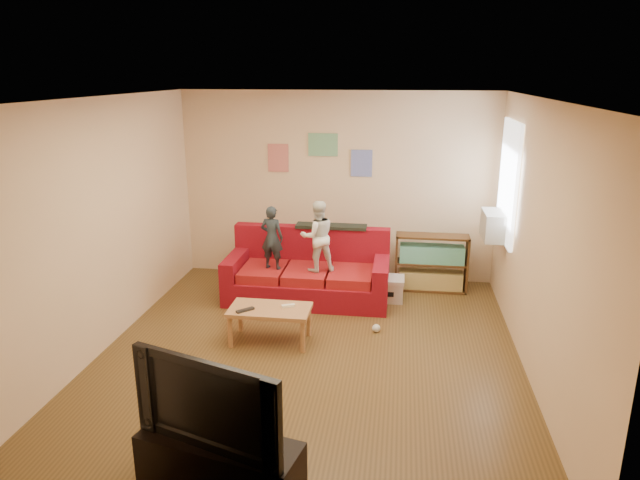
# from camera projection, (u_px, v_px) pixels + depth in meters

# --- Properties ---
(room_shell) EXTENTS (4.52, 5.02, 2.72)m
(room_shell) POSITION_uv_depth(u_px,v_px,m) (309.00, 234.00, 5.82)
(room_shell) COLOR brown
(room_shell) RESTS_ON ground
(sofa) EXTENTS (2.14, 0.98, 0.94)m
(sofa) POSITION_uv_depth(u_px,v_px,m) (309.00, 275.00, 7.66)
(sofa) COLOR maroon
(sofa) RESTS_ON ground
(child_a) EXTENTS (0.34, 0.25, 0.84)m
(child_a) POSITION_uv_depth(u_px,v_px,m) (272.00, 238.00, 7.40)
(child_a) COLOR #222A31
(child_a) RESTS_ON sofa
(child_b) EXTENTS (0.55, 0.50, 0.93)m
(child_b) POSITION_uv_depth(u_px,v_px,m) (318.00, 236.00, 7.31)
(child_b) COLOR white
(child_b) RESTS_ON sofa
(coffee_table) EXTENTS (0.91, 0.50, 0.41)m
(coffee_table) POSITION_uv_depth(u_px,v_px,m) (270.00, 313.00, 6.38)
(coffee_table) COLOR #BB7F4E
(coffee_table) RESTS_ON ground
(remote) EXTENTS (0.19, 0.18, 0.02)m
(remote) POSITION_uv_depth(u_px,v_px,m) (245.00, 310.00, 6.28)
(remote) COLOR black
(remote) RESTS_ON coffee_table
(game_controller) EXTENTS (0.15, 0.10, 0.03)m
(game_controller) POSITION_uv_depth(u_px,v_px,m) (288.00, 306.00, 6.38)
(game_controller) COLOR white
(game_controller) RESTS_ON coffee_table
(bookshelf) EXTENTS (0.99, 0.30, 0.79)m
(bookshelf) POSITION_uv_depth(u_px,v_px,m) (431.00, 266.00, 7.91)
(bookshelf) COLOR #4C2F16
(bookshelf) RESTS_ON ground
(window) EXTENTS (0.04, 1.08, 1.48)m
(window) POSITION_uv_depth(u_px,v_px,m) (508.00, 182.00, 7.00)
(window) COLOR white
(window) RESTS_ON room_shell
(ac_unit) EXTENTS (0.28, 0.55, 0.35)m
(ac_unit) POSITION_uv_depth(u_px,v_px,m) (494.00, 225.00, 7.18)
(ac_unit) COLOR #B7B2A3
(ac_unit) RESTS_ON window
(artwork_left) EXTENTS (0.30, 0.01, 0.40)m
(artwork_left) POSITION_uv_depth(u_px,v_px,m) (278.00, 158.00, 8.18)
(artwork_left) COLOR #D87266
(artwork_left) RESTS_ON room_shell
(artwork_center) EXTENTS (0.42, 0.01, 0.32)m
(artwork_center) POSITION_uv_depth(u_px,v_px,m) (323.00, 145.00, 8.04)
(artwork_center) COLOR #72B27F
(artwork_center) RESTS_ON room_shell
(artwork_right) EXTENTS (0.30, 0.01, 0.38)m
(artwork_right) POSITION_uv_depth(u_px,v_px,m) (361.00, 163.00, 8.03)
(artwork_right) COLOR #727FCC
(artwork_right) RESTS_ON room_shell
(file_box) EXTENTS (0.46, 0.35, 0.32)m
(file_box) POSITION_uv_depth(u_px,v_px,m) (387.00, 288.00, 7.61)
(file_box) COLOR beige
(file_box) RESTS_ON ground
(tv_stand) EXTENTS (1.25, 0.65, 0.45)m
(tv_stand) POSITION_uv_depth(u_px,v_px,m) (220.00, 467.00, 4.09)
(tv_stand) COLOR black
(tv_stand) RESTS_ON ground
(television) EXTENTS (1.17, 0.52, 0.68)m
(television) POSITION_uv_depth(u_px,v_px,m) (216.00, 398.00, 3.93)
(television) COLOR black
(television) RESTS_ON tv_stand
(tissue) EXTENTS (0.10, 0.10, 0.10)m
(tissue) POSITION_uv_depth(u_px,v_px,m) (376.00, 328.00, 6.69)
(tissue) COLOR silver
(tissue) RESTS_ON ground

